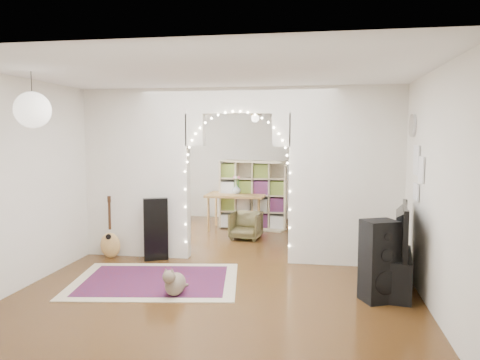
% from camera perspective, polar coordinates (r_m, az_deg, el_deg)
% --- Properties ---
extents(floor, '(7.50, 7.50, 0.00)m').
position_cam_1_polar(floor, '(7.55, -0.25, -9.63)').
color(floor, black).
rests_on(floor, ground).
extents(ceiling, '(5.00, 7.50, 0.02)m').
position_cam_1_polar(ceiling, '(7.32, -0.26, 11.22)').
color(ceiling, white).
rests_on(ceiling, wall_back).
extents(wall_back, '(5.00, 0.02, 2.70)m').
position_cam_1_polar(wall_back, '(11.02, 3.06, 2.28)').
color(wall_back, silver).
rests_on(wall_back, floor).
extents(wall_front, '(5.00, 0.02, 2.70)m').
position_cam_1_polar(wall_front, '(3.70, -10.20, -4.27)').
color(wall_front, silver).
rests_on(wall_front, floor).
extents(wall_left, '(0.02, 7.50, 2.70)m').
position_cam_1_polar(wall_left, '(8.12, -17.93, 0.85)').
color(wall_left, silver).
rests_on(wall_left, floor).
extents(wall_right, '(0.02, 7.50, 2.70)m').
position_cam_1_polar(wall_right, '(7.32, 19.43, 0.32)').
color(wall_right, silver).
rests_on(wall_right, floor).
extents(divider_wall, '(5.00, 0.20, 2.70)m').
position_cam_1_polar(divider_wall, '(7.30, -0.26, 1.22)').
color(divider_wall, silver).
rests_on(divider_wall, floor).
extents(fairy_lights, '(1.64, 0.04, 1.60)m').
position_cam_1_polar(fairy_lights, '(7.17, -0.43, 2.14)').
color(fairy_lights, '#FFEABF').
rests_on(fairy_lights, divider_wall).
extents(window, '(0.04, 1.20, 1.40)m').
position_cam_1_polar(window, '(9.73, -12.91, 2.60)').
color(window, white).
rests_on(window, wall_left).
extents(wall_clock, '(0.03, 0.31, 0.31)m').
position_cam_1_polar(wall_clock, '(6.70, 20.34, 6.27)').
color(wall_clock, white).
rests_on(wall_clock, wall_right).
extents(picture_frames, '(0.02, 0.50, 0.70)m').
position_cam_1_polar(picture_frames, '(6.32, 20.84, 0.87)').
color(picture_frames, white).
rests_on(picture_frames, wall_right).
extents(paper_lantern, '(0.40, 0.40, 0.40)m').
position_cam_1_polar(paper_lantern, '(5.72, -23.97, 7.82)').
color(paper_lantern, white).
rests_on(paper_lantern, ceiling).
extents(ceiling_fan, '(1.10, 1.10, 0.30)m').
position_cam_1_polar(ceiling_fan, '(9.27, 1.86, 8.16)').
color(ceiling_fan, '#B39A3B').
rests_on(ceiling_fan, ceiling).
extents(area_rug, '(2.42, 1.96, 0.02)m').
position_cam_1_polar(area_rug, '(6.58, -10.28, -11.95)').
color(area_rug, maroon).
rests_on(area_rug, floor).
extents(guitar_case, '(0.39, 0.27, 0.98)m').
position_cam_1_polar(guitar_case, '(7.52, -10.24, -5.93)').
color(guitar_case, black).
rests_on(guitar_case, floor).
extents(acoustic_guitar, '(0.36, 0.19, 0.85)m').
position_cam_1_polar(acoustic_guitar, '(7.83, -15.56, -6.49)').
color(acoustic_guitar, tan).
rests_on(acoustic_guitar, floor).
extents(tabby_cat, '(0.31, 0.58, 0.38)m').
position_cam_1_polar(tabby_cat, '(5.95, -7.98, -12.33)').
color(tabby_cat, brown).
rests_on(tabby_cat, floor).
extents(floor_speaker, '(0.48, 0.45, 0.97)m').
position_cam_1_polar(floor_speaker, '(5.85, 16.60, -9.46)').
color(floor_speaker, black).
rests_on(floor_speaker, floor).
extents(media_console, '(0.55, 1.05, 0.50)m').
position_cam_1_polar(media_console, '(6.28, 18.28, -10.68)').
color(media_console, black).
rests_on(media_console, floor).
extents(tv, '(0.30, 1.08, 0.62)m').
position_cam_1_polar(tv, '(6.15, 18.44, -5.67)').
color(tv, black).
rests_on(tv, media_console).
extents(bookcase, '(1.44, 0.75, 1.44)m').
position_cam_1_polar(bookcase, '(9.84, 1.58, -1.80)').
color(bookcase, tan).
rests_on(bookcase, floor).
extents(dining_table, '(1.22, 0.83, 0.76)m').
position_cam_1_polar(dining_table, '(9.71, -0.43, -2.12)').
color(dining_table, brown).
rests_on(dining_table, floor).
extents(flower_vase, '(0.19, 0.19, 0.19)m').
position_cam_1_polar(flower_vase, '(9.69, -0.43, -1.13)').
color(flower_vase, silver).
rests_on(flower_vase, dining_table).
extents(dining_chair_left, '(0.61, 0.62, 0.52)m').
position_cam_1_polar(dining_chair_left, '(8.91, 0.71, -5.57)').
color(dining_chair_left, '#484124').
rests_on(dining_chair_left, floor).
extents(dining_chair_right, '(0.69, 0.70, 0.49)m').
position_cam_1_polar(dining_chair_right, '(10.24, 1.18, -4.19)').
color(dining_chair_right, '#484124').
rests_on(dining_chair_right, floor).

